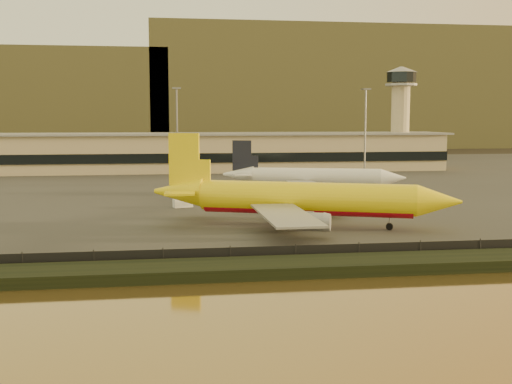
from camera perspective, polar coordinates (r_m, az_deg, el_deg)
ground at (r=91.10m, az=0.61°, el=-4.69°), size 900.00×900.00×0.00m
embankment at (r=74.59m, az=2.64°, el=-6.70°), size 320.00×7.00×1.40m
tarmac at (r=184.63m, az=-3.97°, el=1.09°), size 320.00×220.00×0.20m
perimeter_fence at (r=78.29m, az=2.09°, el=-5.61°), size 300.00×0.05×2.20m
terminal_building at (r=214.11m, az=-8.49°, el=3.45°), size 202.00×25.00×12.60m
control_tower at (r=234.77m, az=12.72°, el=7.40°), size 11.20×11.20×35.50m
apron_light_masts at (r=165.79m, az=1.72°, el=5.88°), size 152.20×12.20×25.40m
distant_hills at (r=428.51m, az=-9.33°, el=8.36°), size 470.00×160.00×70.00m
dhl_cargo_jet at (r=104.40m, az=3.99°, el=-0.63°), size 48.76×46.19×15.11m
white_narrowbody_jet at (r=150.57m, az=5.09°, el=1.27°), size 42.08×40.09×12.32m
gse_vehicle_yellow at (r=119.06m, az=6.63°, el=-1.48°), size 4.33×1.99×1.94m
gse_vehicle_white at (r=127.91m, az=-6.52°, el=-0.98°), size 4.05×2.61×1.68m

